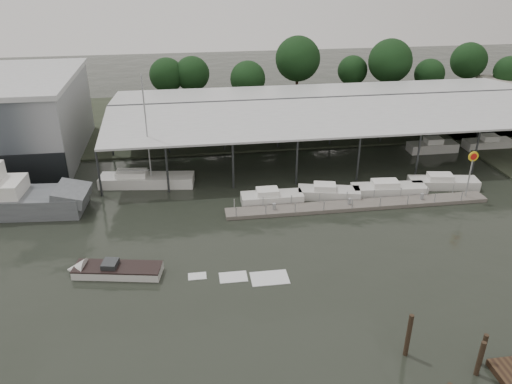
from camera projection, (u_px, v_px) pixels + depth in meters
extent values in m
plane|color=black|center=(224.00, 274.00, 41.60)|extent=(200.00, 200.00, 0.00)
cube|color=#32392A|center=(201.00, 120.00, 78.91)|extent=(140.00, 30.00, 0.30)
cube|color=#2E3133|center=(333.00, 98.00, 65.74)|extent=(58.00, 0.40, 0.30)
cylinder|color=#2E3133|center=(99.00, 173.00, 53.51)|extent=(0.24, 0.24, 5.50)
cylinder|color=#2E3133|center=(120.00, 111.00, 73.96)|extent=(0.24, 0.24, 5.50)
cylinder|color=#2E3133|center=(483.00, 96.00, 81.49)|extent=(0.24, 0.24, 5.50)
cube|color=#6A645D|center=(358.00, 205.00, 52.36)|extent=(28.00, 2.00, 0.40)
cylinder|color=#999C9F|center=(236.00, 213.00, 49.60)|extent=(0.10, 0.10, 1.20)
cylinder|color=#999C9F|center=(470.00, 189.00, 54.58)|extent=(0.10, 0.10, 1.20)
cube|color=#999C9F|center=(349.00, 201.00, 52.01)|extent=(0.30, 0.30, 0.70)
cylinder|color=#999C9F|center=(469.00, 178.00, 52.90)|extent=(0.16, 0.16, 5.00)
cylinder|color=yellow|center=(473.00, 156.00, 51.81)|extent=(1.10, 0.12, 1.10)
cylinder|color=red|center=(474.00, 157.00, 51.75)|extent=(0.70, 0.05, 0.70)
cube|color=#A0978D|center=(512.00, 90.00, 87.88)|extent=(10.00, 8.00, 4.00)
cube|color=slate|center=(72.00, 194.00, 50.94)|extent=(3.67, 4.62, 1.83)
cube|color=silver|center=(147.00, 181.00, 57.02)|extent=(10.85, 3.86, 1.40)
cube|color=white|center=(131.00, 174.00, 56.59)|extent=(3.59, 2.19, 0.80)
cylinder|color=#999C9F|center=(146.00, 128.00, 54.25)|extent=(0.16, 0.16, 11.79)
cylinder|color=#999C9F|center=(134.00, 170.00, 56.37)|extent=(3.49, 0.54, 0.12)
cube|color=silver|center=(118.00, 271.00, 41.39)|extent=(7.45, 3.31, 0.90)
cone|color=silver|center=(76.00, 270.00, 41.53)|extent=(1.94, 2.26, 2.00)
cube|color=black|center=(117.00, 267.00, 41.22)|extent=(7.47, 3.37, 0.12)
cube|color=#2E3133|center=(110.00, 264.00, 41.13)|extent=(1.44, 1.60, 0.50)
cube|color=silver|center=(197.00, 276.00, 41.29)|extent=(2.30, 1.50, 0.04)
cube|color=silver|center=(233.00, 277.00, 41.17)|extent=(3.10, 2.00, 0.04)
cube|color=silver|center=(270.00, 278.00, 41.06)|extent=(3.90, 2.50, 0.04)
cube|color=silver|center=(272.00, 198.00, 53.08)|extent=(6.57, 2.24, 1.10)
cube|color=white|center=(267.00, 192.00, 52.66)|extent=(2.30, 1.62, 0.70)
cube|color=silver|center=(329.00, 193.00, 54.19)|extent=(6.96, 3.61, 1.10)
cube|color=white|center=(325.00, 187.00, 53.77)|extent=(2.62, 2.08, 0.70)
cube|color=silver|center=(389.00, 190.00, 54.96)|extent=(8.27, 2.81, 1.10)
cube|color=white|center=(385.00, 184.00, 54.55)|extent=(2.96, 1.82, 0.70)
cube|color=silver|center=(443.00, 183.00, 56.54)|extent=(7.91, 3.41, 1.10)
cube|color=white|center=(440.00, 177.00, 56.12)|extent=(2.90, 2.02, 0.70)
cylinder|color=#35271A|center=(479.00, 362.00, 31.34)|extent=(0.32, 0.32, 3.25)
cylinder|color=#35271A|center=(408.00, 339.00, 32.73)|extent=(0.32, 0.32, 3.93)
cylinder|color=#35271A|center=(482.00, 353.00, 32.17)|extent=(0.32, 0.32, 3.05)
cylinder|color=#311E16|center=(168.00, 97.00, 83.88)|extent=(0.50, 0.50, 4.06)
sphere|color=#163717|center=(167.00, 75.00, 82.28)|extent=(5.68, 5.68, 5.68)
cylinder|color=#311E16|center=(193.00, 96.00, 84.40)|extent=(0.50, 0.50, 4.12)
sphere|color=#163717|center=(192.00, 74.00, 82.78)|extent=(5.76, 5.76, 5.76)
cylinder|color=#311E16|center=(248.00, 101.00, 81.70)|extent=(0.50, 0.50, 4.05)
sphere|color=#163717|center=(248.00, 79.00, 80.11)|extent=(5.67, 5.67, 5.67)
cylinder|color=#311E16|center=(297.00, 87.00, 86.90)|extent=(0.50, 0.50, 5.44)
sphere|color=#163717|center=(298.00, 59.00, 84.75)|extent=(7.62, 7.62, 7.62)
cylinder|color=#311E16|center=(351.00, 89.00, 89.09)|extent=(0.50, 0.50, 3.71)
sphere|color=#163717|center=(352.00, 70.00, 87.62)|extent=(5.20, 5.20, 5.20)
cylinder|color=#311E16|center=(387.00, 89.00, 86.37)|extent=(0.50, 0.50, 5.27)
sphere|color=#163717|center=(390.00, 61.00, 84.29)|extent=(7.37, 7.37, 7.37)
cylinder|color=#311E16|center=(427.00, 93.00, 86.99)|extent=(0.50, 0.50, 3.66)
sphere|color=#163717|center=(429.00, 74.00, 85.54)|extent=(5.12, 5.12, 5.12)
cylinder|color=#311E16|center=(465.00, 83.00, 91.29)|extent=(0.50, 0.50, 4.56)
sphere|color=#163717|center=(469.00, 61.00, 89.49)|extent=(6.39, 6.39, 6.39)
cylinder|color=#311E16|center=(505.00, 90.00, 88.64)|extent=(0.50, 0.50, 3.70)
sphere|color=#163717|center=(509.00, 71.00, 87.18)|extent=(5.18, 5.18, 5.18)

